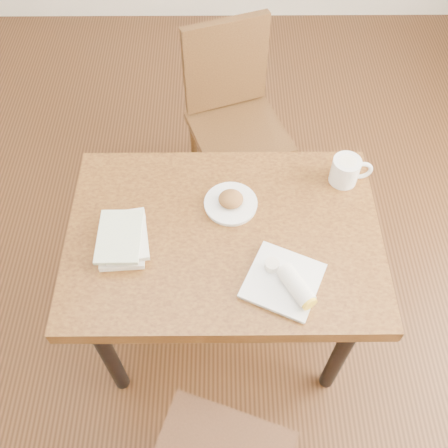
{
  "coord_description": "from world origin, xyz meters",
  "views": [
    {
      "loc": [
        -0.01,
        -0.97,
        2.17
      ],
      "look_at": [
        0.0,
        0.0,
        0.8
      ],
      "focal_mm": 40.0,
      "sensor_mm": 36.0,
      "label": 1
    }
  ],
  "objects_px": {
    "plate_scone": "(231,202)",
    "book_stack": "(123,238)",
    "table": "(224,247)",
    "coffee_mug": "(347,170)",
    "plate_burrito": "(287,282)",
    "chair_far": "(233,110)"
  },
  "relations": [
    {
      "from": "book_stack",
      "to": "plate_scone",
      "type": "bearing_deg",
      "value": 23.57
    },
    {
      "from": "coffee_mug",
      "to": "plate_burrito",
      "type": "xyz_separation_m",
      "value": [
        -0.25,
        -0.44,
        -0.03
      ]
    },
    {
      "from": "plate_scone",
      "to": "coffee_mug",
      "type": "xyz_separation_m",
      "value": [
        0.42,
        0.12,
        0.04
      ]
    },
    {
      "from": "table",
      "to": "plate_burrito",
      "type": "relative_size",
      "value": 3.65
    },
    {
      "from": "table",
      "to": "book_stack",
      "type": "height_order",
      "value": "book_stack"
    },
    {
      "from": "table",
      "to": "plate_burrito",
      "type": "height_order",
      "value": "plate_burrito"
    },
    {
      "from": "table",
      "to": "coffee_mug",
      "type": "relative_size",
      "value": 7.08
    },
    {
      "from": "coffee_mug",
      "to": "chair_far",
      "type": "bearing_deg",
      "value": 123.19
    },
    {
      "from": "book_stack",
      "to": "plate_burrito",
      "type": "bearing_deg",
      "value": -17.24
    },
    {
      "from": "chair_far",
      "to": "table",
      "type": "bearing_deg",
      "value": -93.45
    },
    {
      "from": "plate_burrito",
      "to": "book_stack",
      "type": "height_order",
      "value": "plate_burrito"
    },
    {
      "from": "plate_scone",
      "to": "table",
      "type": "bearing_deg",
      "value": -102.05
    },
    {
      "from": "chair_far",
      "to": "plate_burrito",
      "type": "distance_m",
      "value": 1.08
    },
    {
      "from": "plate_scone",
      "to": "book_stack",
      "type": "distance_m",
      "value": 0.4
    },
    {
      "from": "plate_burrito",
      "to": "book_stack",
      "type": "distance_m",
      "value": 0.56
    },
    {
      "from": "table",
      "to": "coffee_mug",
      "type": "distance_m",
      "value": 0.53
    },
    {
      "from": "coffee_mug",
      "to": "book_stack",
      "type": "xyz_separation_m",
      "value": [
        -0.79,
        -0.28,
        -0.03
      ]
    },
    {
      "from": "table",
      "to": "plate_burrito",
      "type": "xyz_separation_m",
      "value": [
        0.2,
        -0.21,
        0.12
      ]
    },
    {
      "from": "plate_scone",
      "to": "plate_burrito",
      "type": "relative_size",
      "value": 0.64
    },
    {
      "from": "chair_far",
      "to": "plate_scone",
      "type": "xyz_separation_m",
      "value": [
        -0.03,
        -0.72,
        0.22
      ]
    },
    {
      "from": "book_stack",
      "to": "coffee_mug",
      "type": "bearing_deg",
      "value": 19.27
    },
    {
      "from": "coffee_mug",
      "to": "plate_burrito",
      "type": "bearing_deg",
      "value": -119.32
    }
  ]
}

